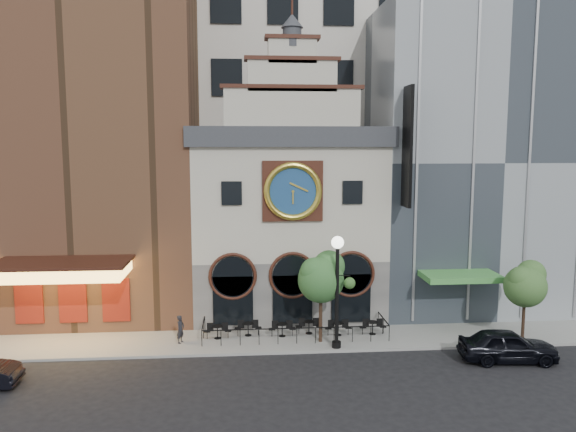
# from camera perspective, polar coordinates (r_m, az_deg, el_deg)

# --- Properties ---
(ground) EXTENTS (120.00, 120.00, 0.00)m
(ground) POSITION_cam_1_polar(r_m,az_deg,el_deg) (31.35, 1.11, -13.85)
(ground) COLOR black
(ground) RESTS_ON ground
(sidewalk) EXTENTS (44.00, 5.00, 0.15)m
(sidewalk) POSITION_cam_1_polar(r_m,az_deg,el_deg) (33.66, 0.68, -12.19)
(sidewalk) COLOR gray
(sidewalk) RESTS_ON ground
(clock_building) EXTENTS (12.60, 8.78, 18.65)m
(clock_building) POSITION_cam_1_polar(r_m,az_deg,el_deg) (37.31, -0.06, 0.20)
(clock_building) COLOR #605E5B
(clock_building) RESTS_ON ground
(theater_building) EXTENTS (14.00, 15.60, 25.00)m
(theater_building) POSITION_cam_1_polar(r_m,az_deg,el_deg) (40.33, -19.30, 8.76)
(theater_building) COLOR brown
(theater_building) RESTS_ON ground
(retail_building) EXTENTS (14.00, 14.40, 20.00)m
(retail_building) POSITION_cam_1_polar(r_m,az_deg,el_deg) (42.20, 17.64, 5.40)
(retail_building) COLOR gray
(retail_building) RESTS_ON ground
(office_tower) EXTENTS (20.00, 16.00, 40.00)m
(office_tower) POSITION_cam_1_polar(r_m,az_deg,el_deg) (49.91, -1.23, 17.37)
(office_tower) COLOR beige
(office_tower) RESTS_ON ground
(cafe_railing) EXTENTS (10.60, 2.60, 0.90)m
(cafe_railing) POSITION_cam_1_polar(r_m,az_deg,el_deg) (33.49, 0.68, -11.35)
(cafe_railing) COLOR black
(cafe_railing) RESTS_ON sidewalk
(bistro_0) EXTENTS (1.58, 0.68, 0.90)m
(bistro_0) POSITION_cam_1_polar(r_m,az_deg,el_deg) (33.29, -7.17, -11.50)
(bistro_0) COLOR black
(bistro_0) RESTS_ON sidewalk
(bistro_1) EXTENTS (1.58, 0.68, 0.90)m
(bistro_1) POSITION_cam_1_polar(r_m,az_deg,el_deg) (33.60, -4.07, -11.28)
(bistro_1) COLOR black
(bistro_1) RESTS_ON sidewalk
(bistro_2) EXTENTS (1.58, 0.68, 0.90)m
(bistro_2) POSITION_cam_1_polar(r_m,az_deg,el_deg) (33.40, -0.60, -11.37)
(bistro_2) COLOR black
(bistro_2) RESTS_ON sidewalk
(bistro_3) EXTENTS (1.58, 0.68, 0.90)m
(bistro_3) POSITION_cam_1_polar(r_m,az_deg,el_deg) (33.88, 2.14, -11.10)
(bistro_3) COLOR black
(bistro_3) RESTS_ON sidewalk
(bistro_4) EXTENTS (1.58, 0.68, 0.90)m
(bistro_4) POSITION_cam_1_polar(r_m,az_deg,el_deg) (33.69, 5.12, -11.23)
(bistro_4) COLOR black
(bistro_4) RESTS_ON sidewalk
(bistro_5) EXTENTS (1.58, 0.68, 0.90)m
(bistro_5) POSITION_cam_1_polar(r_m,az_deg,el_deg) (34.11, 8.59, -11.05)
(bistro_5) COLOR black
(bistro_5) RESTS_ON sidewalk
(car_right) EXTENTS (5.16, 2.45, 1.70)m
(car_right) POSITION_cam_1_polar(r_m,az_deg,el_deg) (32.25, 21.43, -12.15)
(car_right) COLOR black
(car_right) RESTS_ON ground
(pedestrian) EXTENTS (0.58, 0.68, 1.59)m
(pedestrian) POSITION_cam_1_polar(r_m,az_deg,el_deg) (32.85, -10.87, -11.22)
(pedestrian) COLOR black
(pedestrian) RESTS_ON sidewalk
(lamppost) EXTENTS (1.93, 1.06, 6.24)m
(lamppost) POSITION_cam_1_polar(r_m,az_deg,el_deg) (30.83, 5.02, -6.42)
(lamppost) COLOR black
(lamppost) RESTS_ON sidewalk
(tree_left) EXTENTS (2.71, 2.61, 5.21)m
(tree_left) POSITION_cam_1_polar(r_m,az_deg,el_deg) (31.72, 3.44, -6.08)
(tree_left) COLOR #382619
(tree_left) RESTS_ON sidewalk
(tree_right) EXTENTS (2.44, 2.35, 4.69)m
(tree_right) POSITION_cam_1_polar(r_m,az_deg,el_deg) (34.35, 23.01, -6.28)
(tree_right) COLOR #382619
(tree_right) RESTS_ON sidewalk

